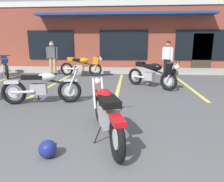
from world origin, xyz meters
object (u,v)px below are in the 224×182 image
object	(u,v)px
motorcycle_red_sportbike	(154,73)
person_in_shorts_foreground	(167,57)
motorcycle_cream_vintage	(5,65)
motorcycle_orange_scrambler	(43,87)
helmet_on_pavement	(48,149)
motorcycle_foreground_classic	(106,112)
person_in_black_shirt	(52,56)
motorcycle_blue_standard	(83,65)

from	to	relation	value
motorcycle_red_sportbike	person_in_shorts_foreground	xyz separation A→B (m)	(0.88, 2.47, 0.42)
motorcycle_cream_vintage	person_in_shorts_foreground	world-z (taller)	person_in_shorts_foreground
motorcycle_orange_scrambler	helmet_on_pavement	size ratio (longest dim) A/B	8.03
motorcycle_red_sportbike	motorcycle_orange_scrambler	xyz separation A→B (m)	(-3.15, -2.22, -0.07)
person_in_shorts_foreground	helmet_on_pavement	size ratio (longest dim) A/B	6.44
motorcycle_foreground_classic	helmet_on_pavement	distance (m)	1.09
motorcycle_foreground_classic	person_in_black_shirt	size ratio (longest dim) A/B	1.22
motorcycle_orange_scrambler	person_in_shorts_foreground	world-z (taller)	person_in_shorts_foreground
motorcycle_foreground_classic	motorcycle_cream_vintage	world-z (taller)	same
motorcycle_foreground_classic	motorcycle_red_sportbike	distance (m)	4.31
motorcycle_orange_scrambler	person_in_black_shirt	size ratio (longest dim) A/B	1.25
motorcycle_cream_vintage	helmet_on_pavement	distance (m)	8.36
motorcycle_foreground_classic	person_in_shorts_foreground	xyz separation A→B (m)	(2.12, 6.60, 0.49)
motorcycle_foreground_classic	person_in_black_shirt	bearing A→B (deg)	116.74
motorcycle_red_sportbike	person_in_shorts_foreground	size ratio (longest dim) A/B	1.04
helmet_on_pavement	person_in_black_shirt	bearing A→B (deg)	109.71
motorcycle_orange_scrambler	person_in_black_shirt	bearing A→B (deg)	107.53
motorcycle_blue_standard	motorcycle_cream_vintage	size ratio (longest dim) A/B	1.16
motorcycle_red_sportbike	motorcycle_orange_scrambler	world-z (taller)	same
motorcycle_blue_standard	motorcycle_foreground_classic	bearing A→B (deg)	-74.22
motorcycle_red_sportbike	motorcycle_orange_scrambler	distance (m)	3.86
motorcycle_orange_scrambler	motorcycle_cream_vintage	bearing A→B (deg)	130.53
motorcycle_foreground_classic	motorcycle_cream_vintage	bearing A→B (deg)	132.02
motorcycle_foreground_classic	motorcycle_cream_vintage	size ratio (longest dim) A/B	1.12
motorcycle_orange_scrambler	person_in_shorts_foreground	size ratio (longest dim) A/B	1.25
motorcycle_foreground_classic	motorcycle_orange_scrambler	bearing A→B (deg)	135.07
motorcycle_red_sportbike	motorcycle_cream_vintage	world-z (taller)	same
motorcycle_orange_scrambler	helmet_on_pavement	distance (m)	2.88
motorcycle_blue_standard	person_in_black_shirt	distance (m)	1.72
motorcycle_red_sportbike	helmet_on_pavement	distance (m)	5.25
motorcycle_red_sportbike	person_in_black_shirt	bearing A→B (deg)	149.17
motorcycle_red_sportbike	person_in_black_shirt	size ratio (longest dim) A/B	1.04
motorcycle_foreground_classic	motorcycle_red_sportbike	world-z (taller)	same
motorcycle_foreground_classic	motorcycle_blue_standard	size ratio (longest dim) A/B	0.97
motorcycle_red_sportbike	motorcycle_blue_standard	xyz separation A→B (m)	(-3.12, 2.51, 0.00)
helmet_on_pavement	motorcycle_blue_standard	bearing A→B (deg)	98.63
motorcycle_foreground_classic	motorcycle_cream_vintage	distance (m)	8.27
motorcycle_orange_scrambler	person_in_shorts_foreground	bearing A→B (deg)	49.32
motorcycle_cream_vintage	person_in_shorts_foreground	distance (m)	7.68
motorcycle_red_sportbike	motorcycle_blue_standard	distance (m)	4.00
motorcycle_red_sportbike	person_in_shorts_foreground	bearing A→B (deg)	70.40
motorcycle_orange_scrambler	motorcycle_cream_vintage	distance (m)	5.57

